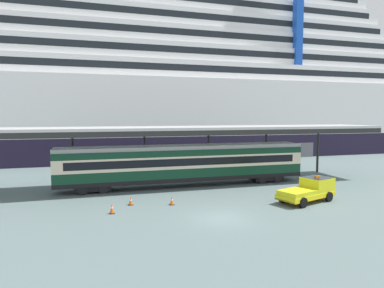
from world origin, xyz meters
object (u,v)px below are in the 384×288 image
(traffic_cone_near, at_px, (112,208))
(dockside_crane, at_px, (302,47))
(cruise_ship, at_px, (112,76))
(train_carriage, at_px, (185,163))
(traffic_cone_far, at_px, (131,201))
(service_truck, at_px, (310,189))
(traffic_cone_mid, at_px, (172,201))

(traffic_cone_near, bearing_deg, dockside_crane, 38.73)
(cruise_ship, distance_m, train_carriage, 34.64)
(train_carriage, relative_size, traffic_cone_far, 36.74)
(train_carriage, xyz_separation_m, service_truck, (8.29, -8.66, -1.32))
(cruise_ship, xyz_separation_m, traffic_cone_near, (-2.43, -39.82, -13.92))
(service_truck, height_order, dockside_crane, dockside_crane)
(cruise_ship, height_order, train_carriage, cruise_ship)
(traffic_cone_mid, bearing_deg, train_carriage, 66.24)
(train_carriage, distance_m, service_truck, 12.06)
(cruise_ship, distance_m, dockside_crane, 34.06)
(traffic_cone_mid, distance_m, traffic_cone_far, 3.25)
(traffic_cone_mid, relative_size, traffic_cone_far, 1.03)
(cruise_ship, height_order, traffic_cone_mid, cruise_ship)
(traffic_cone_near, bearing_deg, traffic_cone_far, 52.23)
(service_truck, distance_m, dockside_crane, 37.63)
(traffic_cone_mid, xyz_separation_m, traffic_cone_far, (-3.13, 0.87, -0.01))
(train_carriage, relative_size, traffic_cone_near, 31.94)
(service_truck, xyz_separation_m, traffic_cone_near, (-15.88, 0.92, -0.61))
(service_truck, bearing_deg, cruise_ship, 108.26)
(cruise_ship, xyz_separation_m, traffic_cone_mid, (2.24, -38.69, -13.97))
(cruise_ship, bearing_deg, traffic_cone_near, -93.50)
(service_truck, relative_size, traffic_cone_far, 8.31)
(traffic_cone_far, height_order, dockside_crane, dockside_crane)
(traffic_cone_mid, distance_m, dockside_crane, 43.05)
(traffic_cone_mid, bearing_deg, traffic_cone_far, 164.54)
(cruise_ship, height_order, traffic_cone_far, cruise_ship)
(dockside_crane, bearing_deg, cruise_ship, 157.63)
(train_carriage, bearing_deg, traffic_cone_mid, -113.76)
(dockside_crane, bearing_deg, service_truck, -122.49)
(traffic_cone_near, height_order, traffic_cone_mid, traffic_cone_near)
(train_carriage, bearing_deg, cruise_ship, 99.12)
(traffic_cone_mid, bearing_deg, traffic_cone_near, -166.43)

